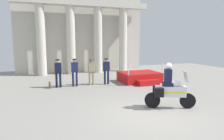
{
  "coord_description": "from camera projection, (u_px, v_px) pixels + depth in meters",
  "views": [
    {
      "loc": [
        -4.0,
        -6.45,
        2.78
      ],
      "look_at": [
        -0.55,
        3.07,
        1.32
      ],
      "focal_mm": 32.3,
      "sensor_mm": 36.0,
      "label": 1
    }
  ],
  "objects": [
    {
      "name": "ground_plane",
      "position": [
        153.0,
        114.0,
        7.74
      ],
      "size": [
        28.0,
        28.0,
        0.0
      ],
      "primitive_type": "plane",
      "color": "gray"
    },
    {
      "name": "officer_in_row_3",
      "position": [
        106.0,
        69.0,
        12.9
      ],
      "size": [
        0.39,
        0.24,
        1.67
      ],
      "rotation": [
        0.0,
        0.0,
        3.17
      ],
      "color": "#141938",
      "rests_on": "ground_plane"
    },
    {
      "name": "officer_in_row_2",
      "position": [
        91.0,
        70.0,
        12.72
      ],
      "size": [
        0.39,
        0.24,
        1.64
      ],
      "rotation": [
        0.0,
        0.0,
        3.17
      ],
      "color": "gray",
      "rests_on": "ground_plane"
    },
    {
      "name": "reviewing_stand",
      "position": [
        140.0,
        77.0,
        13.76
      ],
      "size": [
        2.6,
        2.44,
        1.56
      ],
      "color": "#B71414",
      "rests_on": "ground_plane"
    },
    {
      "name": "colonnade_backdrop",
      "position": [
        83.0,
        32.0,
        17.68
      ],
      "size": [
        11.38,
        1.56,
        6.79
      ],
      "color": "beige",
      "rests_on": "ground_plane"
    },
    {
      "name": "officer_in_row_1",
      "position": [
        75.0,
        70.0,
        12.32
      ],
      "size": [
        0.39,
        0.24,
        1.7
      ],
      "rotation": [
        0.0,
        0.0,
        3.17
      ],
      "color": "#191E42",
      "rests_on": "ground_plane"
    },
    {
      "name": "officer_in_row_0",
      "position": [
        58.0,
        71.0,
        12.01
      ],
      "size": [
        0.39,
        0.24,
        1.7
      ],
      "rotation": [
        0.0,
        0.0,
        3.17
      ],
      "color": "black",
      "rests_on": "ground_plane"
    },
    {
      "name": "briefcase_on_ground",
      "position": [
        50.0,
        85.0,
        11.98
      ],
      "size": [
        0.1,
        0.32,
        0.36
      ],
      "primitive_type": "cube",
      "color": "brown",
      "rests_on": "ground_plane"
    },
    {
      "name": "motorcycle_with_rider",
      "position": [
        169.0,
        89.0,
        8.32
      ],
      "size": [
        1.96,
        1.06,
        1.9
      ],
      "rotation": [
        0.0,
        0.0,
        -0.41
      ],
      "color": "black",
      "rests_on": "ground_plane"
    }
  ]
}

